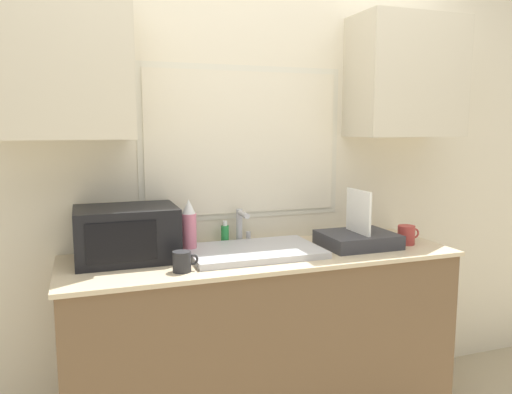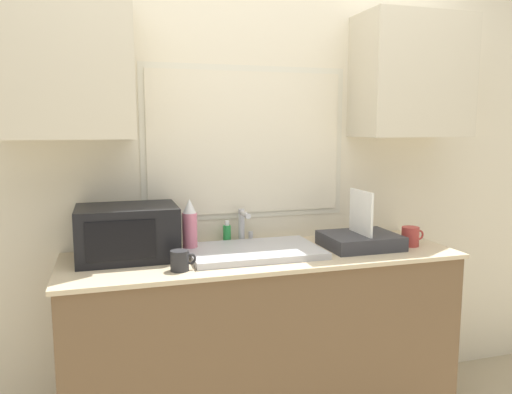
{
  "view_description": "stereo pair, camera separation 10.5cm",
  "coord_description": "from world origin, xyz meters",
  "px_view_note": "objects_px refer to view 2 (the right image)",
  "views": [
    {
      "loc": [
        -0.81,
        -1.9,
        1.5
      ],
      "look_at": [
        -0.04,
        0.26,
        1.18
      ],
      "focal_mm": 35.0,
      "sensor_mm": 36.0,
      "label": 1
    },
    {
      "loc": [
        -0.71,
        -1.93,
        1.5
      ],
      "look_at": [
        -0.04,
        0.26,
        1.18
      ],
      "focal_mm": 35.0,
      "sensor_mm": 36.0,
      "label": 2
    }
  ],
  "objects_px": {
    "mug_near_sink": "(180,261)",
    "microwave": "(127,232)",
    "faucet": "(244,224)",
    "dish_rack": "(360,239)",
    "soap_bottle": "(227,234)",
    "spray_bottle": "(190,227)"
  },
  "relations": [
    {
      "from": "microwave",
      "to": "mug_near_sink",
      "type": "bearing_deg",
      "value": -53.31
    },
    {
      "from": "mug_near_sink",
      "to": "soap_bottle",
      "type": "bearing_deg",
      "value": 53.19
    },
    {
      "from": "microwave",
      "to": "soap_bottle",
      "type": "bearing_deg",
      "value": 14.64
    },
    {
      "from": "spray_bottle",
      "to": "faucet",
      "type": "bearing_deg",
      "value": 19.19
    },
    {
      "from": "microwave",
      "to": "soap_bottle",
      "type": "distance_m",
      "value": 0.52
    },
    {
      "from": "faucet",
      "to": "spray_bottle",
      "type": "xyz_separation_m",
      "value": [
        -0.29,
        -0.1,
        0.02
      ]
    },
    {
      "from": "dish_rack",
      "to": "soap_bottle",
      "type": "height_order",
      "value": "dish_rack"
    },
    {
      "from": "spray_bottle",
      "to": "soap_bottle",
      "type": "height_order",
      "value": "spray_bottle"
    },
    {
      "from": "microwave",
      "to": "soap_bottle",
      "type": "height_order",
      "value": "microwave"
    },
    {
      "from": "microwave",
      "to": "spray_bottle",
      "type": "xyz_separation_m",
      "value": [
        0.29,
        0.01,
        0.0
      ]
    },
    {
      "from": "soap_bottle",
      "to": "dish_rack",
      "type": "bearing_deg",
      "value": -21.82
    },
    {
      "from": "faucet",
      "to": "soap_bottle",
      "type": "bearing_deg",
      "value": 169.62
    },
    {
      "from": "spray_bottle",
      "to": "mug_near_sink",
      "type": "bearing_deg",
      "value": -107.56
    },
    {
      "from": "faucet",
      "to": "microwave",
      "type": "distance_m",
      "value": 0.6
    },
    {
      "from": "dish_rack",
      "to": "spray_bottle",
      "type": "xyz_separation_m",
      "value": [
        -0.84,
        0.13,
        0.08
      ]
    },
    {
      "from": "mug_near_sink",
      "to": "microwave",
      "type": "bearing_deg",
      "value": 126.69
    },
    {
      "from": "microwave",
      "to": "dish_rack",
      "type": "distance_m",
      "value": 1.14
    },
    {
      "from": "faucet",
      "to": "mug_near_sink",
      "type": "distance_m",
      "value": 0.55
    },
    {
      "from": "faucet",
      "to": "microwave",
      "type": "xyz_separation_m",
      "value": [
        -0.59,
        -0.12,
        0.02
      ]
    },
    {
      "from": "faucet",
      "to": "dish_rack",
      "type": "distance_m",
      "value": 0.6
    },
    {
      "from": "microwave",
      "to": "soap_bottle",
      "type": "xyz_separation_m",
      "value": [
        0.5,
        0.13,
        -0.07
      ]
    },
    {
      "from": "faucet",
      "to": "microwave",
      "type": "relative_size",
      "value": 0.4
    }
  ]
}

